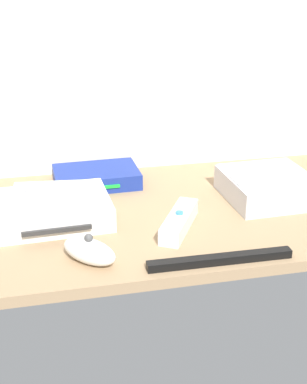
{
  "coord_description": "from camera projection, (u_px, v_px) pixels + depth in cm",
  "views": [
    {
      "loc": [
        -20.26,
        -91.66,
        44.36
      ],
      "look_at": [
        0.0,
        0.0,
        4.0
      ],
      "focal_mm": 49.84,
      "sensor_mm": 36.0,
      "label": 1
    }
  ],
  "objects": [
    {
      "name": "back_wall",
      "position": [
        129.0,
        27.0,
        1.13
      ],
      "size": [
        110.0,
        1.2,
        64.0
      ],
      "primitive_type": "cube",
      "color": "silver",
      "rests_on": "ground"
    },
    {
      "name": "game_console",
      "position": [
        53.0,
        211.0,
        0.99
      ],
      "size": [
        21.72,
        17.25,
        4.4
      ],
      "rotation": [
        0.0,
        0.0,
        0.05
      ],
      "color": "white",
      "rests_on": "ground_plane"
    },
    {
      "name": "ground_plane",
      "position": [
        154.0,
        215.0,
        1.04
      ],
      "size": [
        100.0,
        48.0,
        2.0
      ],
      "primitive_type": "cube",
      "color": "#9E7F5B",
      "rests_on": "ground"
    },
    {
      "name": "remote_nunchuk",
      "position": [
        89.0,
        251.0,
        0.85
      ],
      "size": [
        10.15,
        10.22,
        5.1
      ],
      "rotation": [
        0.0,
        0.0,
        0.78
      ],
      "color": "white",
      "rests_on": "ground_plane"
    },
    {
      "name": "network_router",
      "position": [
        96.0,
        177.0,
        1.16
      ],
      "size": [
        18.34,
        12.77,
        3.4
      ],
      "rotation": [
        0.0,
        0.0,
        0.03
      ],
      "color": "navy",
      "rests_on": "ground_plane"
    },
    {
      "name": "remote_wand",
      "position": [
        179.0,
        221.0,
        0.96
      ],
      "size": [
        10.43,
        14.65,
        3.4
      ],
      "rotation": [
        0.0,
        0.0,
        -0.52
      ],
      "color": "white",
      "rests_on": "ground_plane"
    },
    {
      "name": "mini_computer",
      "position": [
        268.0,
        186.0,
        1.08
      ],
      "size": [
        17.61,
        17.61,
        5.3
      ],
      "rotation": [
        0.0,
        0.0,
        0.04
      ],
      "color": "silver",
      "rests_on": "ground_plane"
    },
    {
      "name": "remote_classic_pad",
      "position": [
        52.0,
        195.0,
        0.97
      ],
      "size": [
        15.2,
        9.56,
        2.4
      ],
      "rotation": [
        0.0,
        0.0,
        -0.11
      ],
      "color": "white",
      "rests_on": "game_console"
    },
    {
      "name": "sensor_bar",
      "position": [
        220.0,
        259.0,
        0.85
      ],
      "size": [
        24.02,
        2.15,
        1.4
      ],
      "primitive_type": "cube",
      "rotation": [
        0.0,
        0.0,
        -0.01
      ],
      "color": "black",
      "rests_on": "ground_plane"
    }
  ]
}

